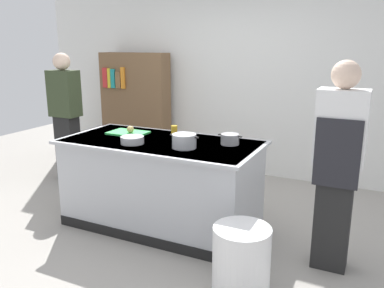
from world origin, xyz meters
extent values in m
plane|color=#9E9991|center=(0.00, 0.00, 0.00)|extent=(10.00, 10.00, 0.00)
cube|color=white|center=(0.00, 2.10, 1.50)|extent=(6.40, 0.12, 3.00)
cube|color=#B7BABF|center=(0.00, 0.00, 0.45)|extent=(1.90, 0.90, 0.90)
cube|color=#B7BABF|center=(0.00, 0.00, 0.89)|extent=(1.98, 0.98, 0.03)
cube|color=black|center=(0.00, -0.46, 0.05)|extent=(1.90, 0.01, 0.10)
cube|color=green|center=(-0.47, 0.12, 0.91)|extent=(0.40, 0.28, 0.02)
sphere|color=tan|center=(-0.42, 0.10, 0.96)|extent=(0.07, 0.07, 0.07)
cylinder|color=#B7BABF|center=(0.33, -0.14, 0.97)|extent=(0.22, 0.22, 0.13)
cube|color=black|center=(0.21, -0.14, 1.01)|extent=(0.04, 0.02, 0.01)
cube|color=black|center=(0.46, -0.14, 1.01)|extent=(0.04, 0.02, 0.01)
cylinder|color=#99999E|center=(0.67, 0.17, 0.95)|extent=(0.17, 0.17, 0.10)
cube|color=black|center=(0.57, 0.17, 0.99)|extent=(0.04, 0.02, 0.01)
cube|color=black|center=(0.77, 0.17, 0.99)|extent=(0.04, 0.02, 0.01)
cylinder|color=#B7BABF|center=(-0.19, -0.21, 0.94)|extent=(0.23, 0.23, 0.07)
cylinder|color=yellow|center=(0.00, 0.29, 0.95)|extent=(0.07, 0.07, 0.10)
cylinder|color=white|center=(1.12, -0.76, 0.27)|extent=(0.43, 0.43, 0.54)
cube|color=black|center=(1.67, -0.07, 0.45)|extent=(0.28, 0.20, 0.90)
cube|color=white|center=(1.67, -0.07, 1.20)|extent=(0.38, 0.24, 0.60)
sphere|color=beige|center=(1.67, -0.07, 1.61)|extent=(0.22, 0.22, 0.22)
cube|color=#232328|center=(1.67, -0.19, 1.02)|extent=(0.34, 0.02, 0.54)
cube|color=black|center=(-1.82, 0.64, 0.45)|extent=(0.28, 0.20, 0.90)
cube|color=#323E26|center=(-1.82, 0.64, 1.20)|extent=(0.38, 0.24, 0.60)
sphere|color=beige|center=(-1.82, 0.64, 1.61)|extent=(0.22, 0.22, 0.22)
cube|color=brown|center=(-1.49, 1.80, 0.85)|extent=(1.10, 0.28, 1.70)
cube|color=red|center=(-1.92, 1.64, 1.32)|extent=(0.09, 0.03, 0.30)
cube|color=yellow|center=(-1.85, 1.64, 1.32)|extent=(0.05, 0.03, 0.29)
cube|color=teal|center=(-1.78, 1.64, 1.32)|extent=(0.07, 0.03, 0.28)
cube|color=brown|center=(-1.68, 1.64, 1.30)|extent=(0.09, 0.03, 0.25)
cube|color=orange|center=(-1.59, 1.64, 1.33)|extent=(0.06, 0.03, 0.31)
camera|label=1|loc=(1.94, -3.30, 1.84)|focal=37.17mm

